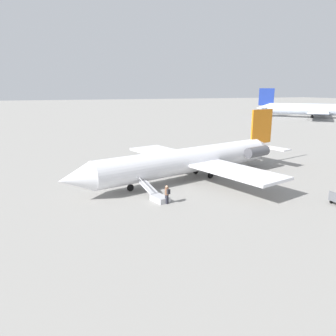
% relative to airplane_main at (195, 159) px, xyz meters
% --- Properties ---
extents(ground_plane, '(600.00, 600.00, 0.00)m').
position_rel_airplane_main_xyz_m(ground_plane, '(0.96, 0.27, -2.26)').
color(ground_plane, gray).
extents(airplane_main, '(30.08, 23.05, 7.53)m').
position_rel_airplane_main_xyz_m(airplane_main, '(0.00, 0.00, 0.00)').
color(airplane_main, silver).
rests_on(airplane_main, ground).
extents(airplane_taxiing_distant, '(36.74, 37.40, 10.45)m').
position_rel_airplane_main_xyz_m(airplane_taxiing_distant, '(-77.27, -56.94, 0.86)').
color(airplane_taxiing_distant, silver).
rests_on(airplane_taxiing_distant, ground).
extents(boarding_stairs, '(2.06, 4.14, 1.82)m').
position_rel_airplane_main_xyz_m(boarding_stairs, '(6.72, 5.97, -1.87)').
color(boarding_stairs, '#B2B2B7').
rests_on(boarding_stairs, ground).
extents(passenger, '(0.41, 0.56, 1.74)m').
position_rel_airplane_main_xyz_m(passenger, '(6.23, 7.24, -1.25)').
color(passenger, '#23232D').
rests_on(passenger, ground).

